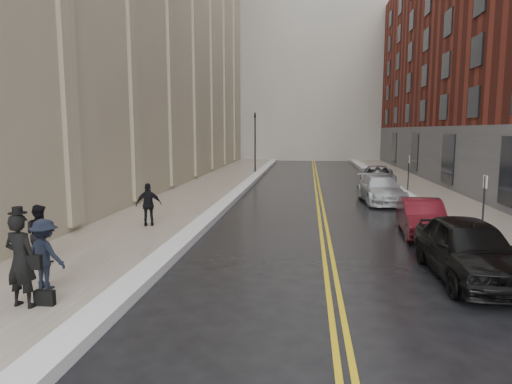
% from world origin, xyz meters
% --- Properties ---
extents(ground, '(160.00, 160.00, 0.00)m').
position_xyz_m(ground, '(0.00, 0.00, 0.00)').
color(ground, black).
rests_on(ground, ground).
extents(sidewalk_left, '(4.00, 64.00, 0.15)m').
position_xyz_m(sidewalk_left, '(-4.50, 16.00, 0.07)').
color(sidewalk_left, gray).
rests_on(sidewalk_left, ground).
extents(sidewalk_right, '(3.00, 64.00, 0.15)m').
position_xyz_m(sidewalk_right, '(9.00, 16.00, 0.07)').
color(sidewalk_right, gray).
rests_on(sidewalk_right, ground).
extents(lane_stripe_a, '(0.12, 64.00, 0.01)m').
position_xyz_m(lane_stripe_a, '(2.38, 16.00, 0.00)').
color(lane_stripe_a, gold).
rests_on(lane_stripe_a, ground).
extents(lane_stripe_b, '(0.12, 64.00, 0.01)m').
position_xyz_m(lane_stripe_b, '(2.62, 16.00, 0.00)').
color(lane_stripe_b, gold).
rests_on(lane_stripe_b, ground).
extents(snow_ridge_left, '(0.70, 60.80, 0.26)m').
position_xyz_m(snow_ridge_left, '(-2.20, 16.00, 0.13)').
color(snow_ridge_left, white).
rests_on(snow_ridge_left, ground).
extents(snow_ridge_right, '(0.85, 60.80, 0.30)m').
position_xyz_m(snow_ridge_right, '(7.15, 16.00, 0.15)').
color(snow_ridge_right, white).
rests_on(snow_ridge_right, ground).
extents(tower_far_right, '(22.00, 18.00, 44.00)m').
position_xyz_m(tower_far_right, '(14.00, 66.00, 22.00)').
color(tower_far_right, slate).
rests_on(tower_far_right, ground).
extents(traffic_signal, '(0.18, 0.15, 5.20)m').
position_xyz_m(traffic_signal, '(-2.60, 30.00, 3.08)').
color(traffic_signal, black).
rests_on(traffic_signal, ground).
extents(parking_sign_near, '(0.06, 0.35, 2.23)m').
position_xyz_m(parking_sign_near, '(7.90, 8.00, 1.36)').
color(parking_sign_near, black).
rests_on(parking_sign_near, ground).
extents(parking_sign_far, '(0.06, 0.35, 2.23)m').
position_xyz_m(parking_sign_far, '(7.90, 20.00, 1.36)').
color(parking_sign_far, black).
rests_on(parking_sign_far, ground).
extents(car_black, '(1.97, 4.65, 1.57)m').
position_xyz_m(car_black, '(5.92, 3.44, 0.78)').
color(car_black, black).
rests_on(car_black, ground).
extents(car_maroon, '(1.63, 3.99, 1.29)m').
position_xyz_m(car_maroon, '(5.96, 8.40, 0.64)').
color(car_maroon, '#480C14').
rests_on(car_maroon, ground).
extents(car_silver_near, '(2.25, 4.89, 1.38)m').
position_xyz_m(car_silver_near, '(5.64, 15.82, 0.69)').
color(car_silver_near, '#B1B5B9').
rests_on(car_silver_near, ground).
extents(car_silver_far, '(2.73, 5.06, 1.35)m').
position_xyz_m(car_silver_far, '(6.54, 23.03, 0.67)').
color(car_silver_far, gray).
rests_on(car_silver_far, ground).
extents(pedestrian_main, '(0.78, 0.58, 1.95)m').
position_xyz_m(pedestrian_main, '(-3.92, 0.10, 1.13)').
color(pedestrian_main, black).
rests_on(pedestrian_main, sidewalk_left).
extents(pedestrian_a, '(0.91, 0.79, 1.61)m').
position_xyz_m(pedestrian_a, '(-5.38, 3.10, 0.96)').
color(pedestrian_a, black).
rests_on(pedestrian_a, sidewalk_left).
extents(pedestrian_b, '(1.17, 0.86, 1.62)m').
position_xyz_m(pedestrian_b, '(-4.06, 1.17, 0.96)').
color(pedestrian_b, black).
rests_on(pedestrian_b, sidewalk_left).
extents(pedestrian_c, '(1.03, 0.69, 1.63)m').
position_xyz_m(pedestrian_c, '(-4.10, 8.11, 0.96)').
color(pedestrian_c, black).
rests_on(pedestrian_c, sidewalk_left).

